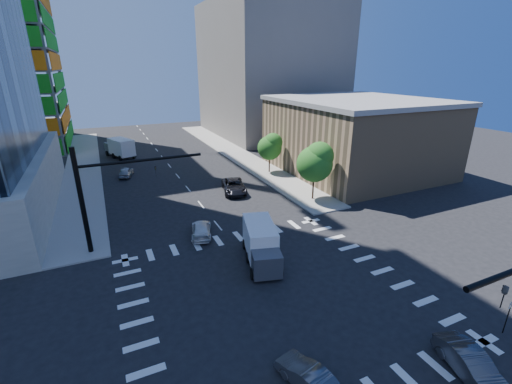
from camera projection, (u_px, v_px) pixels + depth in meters
ground at (273, 294)px, 23.83m from camera, size 160.00×160.00×0.00m
road_markings at (273, 294)px, 23.83m from camera, size 20.00×20.00×0.01m
sidewalk_ne at (233, 152)px, 62.80m from camera, size 5.00×60.00×0.15m
sidewalk_nw at (83, 168)px, 52.99m from camera, size 5.00×60.00×0.15m
commercial_building at (355, 135)px, 50.55m from camera, size 20.50×22.50×10.60m
bg_building_ne at (268, 70)px, 76.45m from camera, size 24.00×30.00×28.00m
signal_mast_nw at (100, 189)px, 27.81m from camera, size 10.20×0.40×9.00m
tree_south at (316, 162)px, 39.01m from camera, size 4.16×4.16×6.82m
tree_north at (271, 146)px, 49.60m from camera, size 3.54×3.52×5.78m
no_parking_sign at (508, 314)px, 19.88m from camera, size 0.30×0.06×2.20m
car_nb_right at (471, 365)px, 17.32m from camera, size 2.46×4.45×1.39m
car_nb_far at (234, 186)px, 42.78m from camera, size 3.88×6.19×1.59m
car_sb_near at (201, 229)px, 31.87m from camera, size 2.87×4.63×1.25m
car_sb_mid at (126, 172)px, 48.98m from camera, size 2.65×4.32×1.38m
car_sb_cross at (309, 378)px, 16.71m from camera, size 2.21×3.97×1.24m
box_truck_near at (262, 248)px, 27.24m from camera, size 3.88×6.15×2.99m
box_truck_far at (119, 149)px, 59.21m from camera, size 4.75×6.82×3.29m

